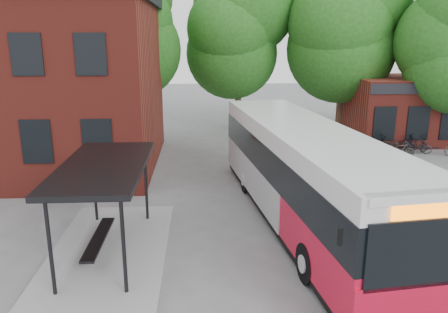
{
  "coord_description": "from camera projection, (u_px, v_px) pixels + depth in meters",
  "views": [
    {
      "loc": [
        -1.64,
        -13.36,
        6.42
      ],
      "look_at": [
        -0.76,
        2.79,
        2.0
      ],
      "focal_mm": 35.0,
      "sensor_mm": 36.0,
      "label": 1
    }
  ],
  "objects": [
    {
      "name": "ground",
      "position": [
        251.0,
        235.0,
        14.64
      ],
      "size": [
        100.0,
        100.0,
        0.0
      ],
      "primitive_type": "plane",
      "color": "slate"
    },
    {
      "name": "bus_shelter",
      "position": [
        106.0,
        209.0,
        13.06
      ],
      "size": [
        3.6,
        7.0,
        2.9
      ],
      "primitive_type": null,
      "color": "black",
      "rests_on": "ground"
    },
    {
      "name": "bike_rail",
      "position": [
        394.0,
        151.0,
        24.71
      ],
      "size": [
        5.2,
        0.1,
        0.38
      ],
      "primitive_type": null,
      "color": "black",
      "rests_on": "ground"
    },
    {
      "name": "tree_0",
      "position": [
        133.0,
        52.0,
        28.29
      ],
      "size": [
        7.92,
        7.92,
        11.0
      ],
      "primitive_type": null,
      "color": "#1C5416",
      "rests_on": "ground"
    },
    {
      "name": "tree_1",
      "position": [
        239.0,
        56.0,
        29.7
      ],
      "size": [
        7.92,
        7.92,
        10.4
      ],
      "primitive_type": null,
      "color": "#1C5416",
      "rests_on": "ground"
    },
    {
      "name": "tree_2",
      "position": [
        345.0,
        52.0,
        29.02
      ],
      "size": [
        7.92,
        7.92,
        11.0
      ],
      "primitive_type": null,
      "color": "#1C5416",
      "rests_on": "ground"
    },
    {
      "name": "city_bus",
      "position": [
        304.0,
        175.0,
        15.34
      ],
      "size": [
        4.58,
        13.9,
        3.47
      ],
      "primitive_type": null,
      "rotation": [
        0.0,
        0.0,
        0.12
      ],
      "color": "red",
      "rests_on": "ground"
    },
    {
      "name": "bicycle_0",
      "position": [
        362.0,
        146.0,
        24.85
      ],
      "size": [
        1.83,
        1.19,
        0.91
      ],
      "primitive_type": "imported",
      "rotation": [
        0.0,
        0.0,
        1.94
      ],
      "color": "black",
      "rests_on": "ground"
    },
    {
      "name": "bicycle_1",
      "position": [
        381.0,
        150.0,
        23.88
      ],
      "size": [
        1.66,
        0.91,
        0.96
      ],
      "primitive_type": "imported",
      "rotation": [
        0.0,
        0.0,
        1.88
      ],
      "color": "#2A231F",
      "rests_on": "ground"
    },
    {
      "name": "bicycle_2",
      "position": [
        374.0,
        145.0,
        24.94
      ],
      "size": [
        1.98,
        0.93,
        1.0
      ],
      "primitive_type": "imported",
      "rotation": [
        0.0,
        0.0,
        1.71
      ],
      "color": "black",
      "rests_on": "ground"
    },
    {
      "name": "bicycle_3",
      "position": [
        401.0,
        151.0,
        23.72
      ],
      "size": [
        1.58,
        0.45,
        0.95
      ],
      "primitive_type": "imported",
      "rotation": [
        0.0,
        0.0,
        1.57
      ],
      "color": "#312E29",
      "rests_on": "ground"
    },
    {
      "name": "bicycle_4",
      "position": [
        397.0,
        144.0,
        25.36
      ],
      "size": [
        1.77,
        0.86,
        0.89
      ],
      "primitive_type": "imported",
      "rotation": [
        0.0,
        0.0,
        1.73
      ],
      "color": "black",
      "rests_on": "ground"
    },
    {
      "name": "bicycle_5",
      "position": [
        418.0,
        146.0,
        24.91
      ],
      "size": [
        1.56,
        0.93,
        0.9
      ],
      "primitive_type": "imported",
      "rotation": [
        0.0,
        0.0,
        1.93
      ],
      "color": "black",
      "rests_on": "ground"
    },
    {
      "name": "bicycle_6",
      "position": [
        418.0,
        147.0,
        24.92
      ],
      "size": [
        1.62,
        1.08,
        0.8
      ],
      "primitive_type": "imported",
      "rotation": [
        0.0,
        0.0,
        1.18
      ],
      "color": "#2C2D34",
      "rests_on": "ground"
    },
    {
      "name": "bicycle_7",
      "position": [
        414.0,
        142.0,
        25.66
      ],
      "size": [
        1.64,
        0.91,
        0.95
      ],
      "primitive_type": "imported",
      "rotation": [
        0.0,
        0.0,
        1.88
      ],
      "color": "black",
      "rests_on": "ground"
    }
  ]
}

